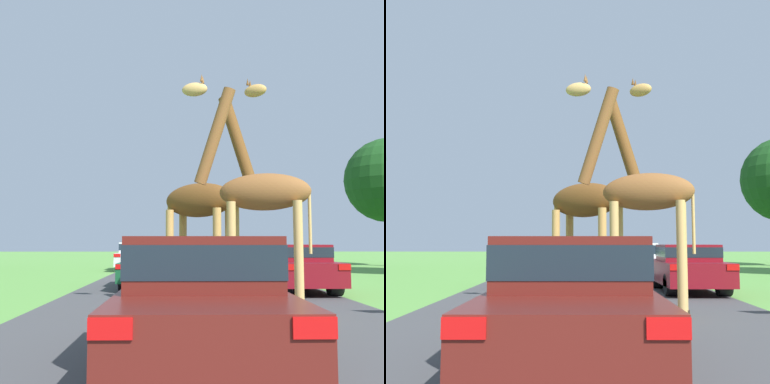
% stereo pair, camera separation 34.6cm
% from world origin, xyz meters
% --- Properties ---
extents(road, '(7.61, 120.00, 0.00)m').
position_xyz_m(road, '(0.00, 30.00, 0.00)').
color(road, '#424244').
rests_on(road, ground).
extents(giraffe_near_road, '(2.59, 1.94, 5.33)m').
position_xyz_m(giraffe_near_road, '(0.00, 11.41, 2.39)').
color(giraffe_near_road, tan).
rests_on(giraffe_near_road, ground).
extents(giraffe_companion, '(2.71, 1.11, 5.07)m').
position_xyz_m(giraffe_companion, '(1.01, 9.46, 2.35)').
color(giraffe_companion, tan).
rests_on(giraffe_companion, ground).
extents(car_lead_maroon, '(1.83, 4.43, 1.52)m').
position_xyz_m(car_lead_maroon, '(-0.34, 5.48, 0.80)').
color(car_lead_maroon, '#561914').
rests_on(car_lead_maroon, ground).
extents(car_queue_right, '(1.88, 4.59, 1.48)m').
position_xyz_m(car_queue_right, '(-2.94, 25.90, 0.78)').
color(car_queue_right, silver).
rests_on(car_queue_right, ground).
extents(car_queue_left, '(1.92, 4.42, 1.28)m').
position_xyz_m(car_queue_left, '(-1.51, 15.98, 0.69)').
color(car_queue_left, '#144C28').
rests_on(car_queue_left, ground).
extents(car_far_ahead, '(1.97, 4.72, 1.43)m').
position_xyz_m(car_far_ahead, '(2.57, 25.49, 0.77)').
color(car_far_ahead, gray).
rests_on(car_far_ahead, ground).
extents(car_verge_right, '(1.73, 3.95, 1.44)m').
position_xyz_m(car_verge_right, '(2.15, 20.24, 0.76)').
color(car_verge_right, silver).
rests_on(car_verge_right, ground).
extents(car_rear_follower, '(1.80, 4.01, 1.40)m').
position_xyz_m(car_rear_follower, '(2.98, 14.29, 0.74)').
color(car_rear_follower, maroon).
rests_on(car_rear_follower, ground).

